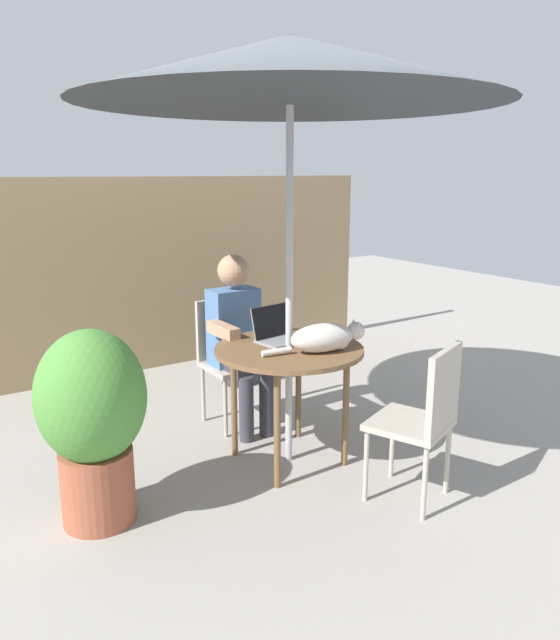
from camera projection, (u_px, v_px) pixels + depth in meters
ground_plane at (289, 459)px, 3.90m from camera, size 14.00×14.00×0.00m
fence_back at (148, 275)px, 5.53m from camera, size 4.68×0.08×1.75m
patio_table at (289, 358)px, 3.73m from camera, size 0.91×0.91×0.75m
patio_umbrella at (290, 70)px, 3.34m from camera, size 2.42×2.42×2.51m
chair_occupied at (228, 351)px, 4.40m from camera, size 0.40×0.40×0.90m
chair_empty at (425, 412)px, 3.28m from camera, size 0.52×0.52×0.90m
person_seated at (239, 333)px, 4.23m from camera, size 0.48×0.48×1.24m
laptop at (277, 330)px, 3.86m from camera, size 0.33×0.29×0.21m
cat at (326, 338)px, 3.61m from camera, size 0.64×0.26×0.17m
potted_plant_near_fence at (240, 340)px, 5.24m from camera, size 0.37×0.37×0.73m
potted_plant_by_chair at (93, 416)px, 3.08m from camera, size 0.55×0.55×1.04m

